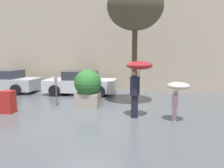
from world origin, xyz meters
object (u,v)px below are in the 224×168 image
Objects in this scene: parked_car_far at (5,82)px; newspaper_box at (8,102)px; street_tree at (135,7)px; planter_box at (88,87)px; parked_car_near at (81,83)px; person_child at (177,89)px; parking_meter at (56,85)px; person_adult at (138,75)px.

newspaper_box is at bearing -144.70° from parked_car_far.
parked_car_far is 9.18m from street_tree.
parked_car_near is (-1.29, 3.04, -0.27)m from planter_box.
parked_car_far is 0.76× the size of street_tree.
street_tree is at bearing 21.24° from planter_box.
person_child is 6.71m from parked_car_near.
planter_box is 1.86× the size of newspaper_box.
street_tree reaches higher than person_child.
planter_box is 0.31× the size of street_tree.
person_child is 0.25× the size of street_tree.
parking_meter is (-0.20, -3.05, 0.32)m from parked_car_near.
newspaper_box is (3.21, -4.38, -0.18)m from parked_car_far.
person_adult is 0.38× the size of street_tree.
parked_car_far is 3.15× the size of parking_meter.
person_child is 5.33m from parking_meter.
person_adult is at bearing -29.39° from planter_box.
person_child is at bearing -22.51° from planter_box.
person_adult is 3.99m from parking_meter.
planter_box is 3.29m from newspaper_box.
person_adult reaches higher than parking_meter.
person_adult reaches higher than parked_car_near.
street_tree is 4.15× the size of parking_meter.
parking_meter is (-3.73, 1.26, -0.65)m from person_adult.
parked_car_near is 0.76× the size of street_tree.
planter_box is 3.31m from parked_car_near.
parked_car_far is at bearing -166.58° from person_child.
parked_car_near is at bearing 112.92° from planter_box.
parked_car_far is (-6.11, 2.90, -0.27)m from planter_box.
newspaper_box is at bearing -142.49° from person_child.
street_tree is 4.95m from parking_meter.
parked_car_far is at bearing 147.87° from parking_meter.
person_child reaches higher than parked_car_near.
parking_meter is at bearing 46.11° from newspaper_box.
planter_box reaches higher than parked_car_far.
street_tree reaches higher than planter_box.
parked_car_near is 4.83m from parked_car_far.
person_child is at bearing -115.27° from parked_car_far.
street_tree is at bearing -127.61° from parked_car_near.
street_tree is at bearing 163.55° from person_child.
parked_car_far is at bearing 137.91° from person_adult.
parking_meter is at bearing 173.37° from parked_car_near.
person_child is (1.38, -0.24, -0.46)m from person_adult.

